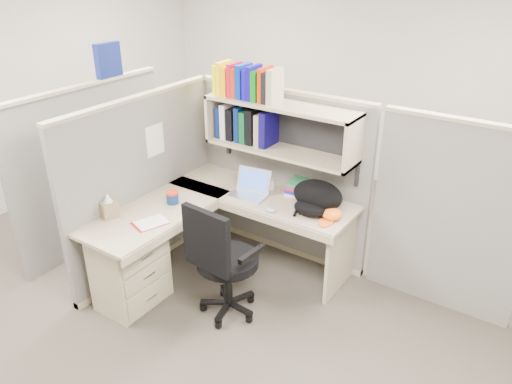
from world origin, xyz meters
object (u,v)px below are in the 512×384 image
Objects in this scene: laptop at (248,184)px; backpack at (314,198)px; task_chair at (224,277)px; snack_canister at (172,197)px; desk at (166,250)px.

backpack reaches higher than laptop.
laptop is at bearing 109.93° from task_chair.
snack_canister is at bearing -155.46° from backpack.
backpack is at bearing 40.71° from desk.
snack_canister is 0.11× the size of task_chair.
backpack is (0.96, 0.82, 0.42)m from desk.
snack_canister is at bearing 117.52° from desk.
backpack reaches higher than desk.
laptop is 2.92× the size of snack_canister.
snack_canister is (-0.14, 0.27, 0.35)m from desk.
desk is at bearing -62.48° from snack_canister.
backpack is (0.63, 0.07, 0.01)m from laptop.
backpack is 0.42× the size of task_chair.
backpack is 3.91× the size of snack_canister.
laptop is at bearing -175.93° from backpack.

